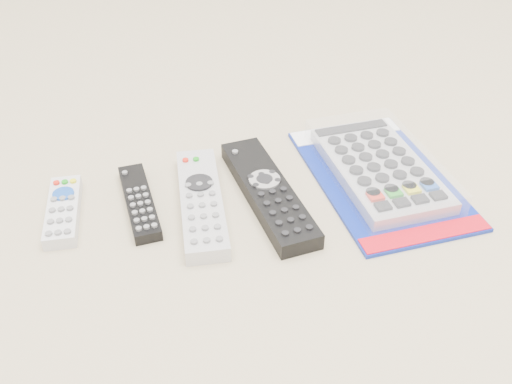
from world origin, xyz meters
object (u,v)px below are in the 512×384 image
object	(u,v)px
remote_large_black	(268,192)
jumbo_remote_packaged	(379,167)
remote_small_grey	(63,210)
remote_slim_black	(139,202)
remote_silver_dvd	(201,201)

from	to	relation	value
remote_large_black	jumbo_remote_packaged	size ratio (longest dim) A/B	0.79
remote_small_grey	remote_large_black	bearing A→B (deg)	-2.92
remote_slim_black	remote_silver_dvd	distance (m)	0.09
remote_small_grey	remote_large_black	size ratio (longest dim) A/B	0.57
remote_small_grey	jumbo_remote_packaged	distance (m)	0.45
remote_slim_black	remote_silver_dvd	xyz separation A→B (m)	(0.08, -0.03, 0.00)
remote_small_grey	remote_silver_dvd	bearing A→B (deg)	-5.40
remote_silver_dvd	remote_slim_black	bearing A→B (deg)	168.84
remote_slim_black	remote_silver_dvd	world-z (taller)	remote_silver_dvd
remote_slim_black	remote_large_black	xyz separation A→B (m)	(0.17, -0.04, 0.00)
remote_slim_black	remote_silver_dvd	size ratio (longest dim) A/B	0.70
remote_slim_black	remote_large_black	distance (m)	0.18
remote_large_black	remote_small_grey	bearing A→B (deg)	167.29
remote_small_grey	jumbo_remote_packaged	bearing A→B (deg)	0.94
remote_small_grey	remote_large_black	xyz separation A→B (m)	(0.27, -0.05, 0.00)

